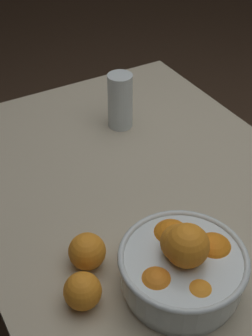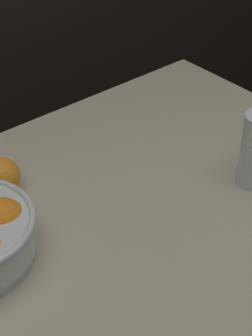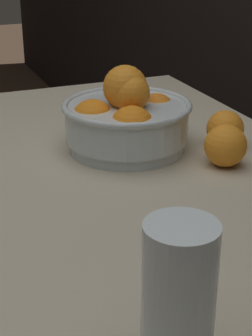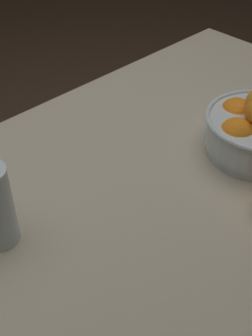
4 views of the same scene
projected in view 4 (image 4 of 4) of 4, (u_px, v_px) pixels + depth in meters
name	position (u px, v px, depth m)	size (l,w,h in m)	color
dining_table	(169.00, 197.00, 1.05)	(1.31, 0.82, 0.72)	#B7AD93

